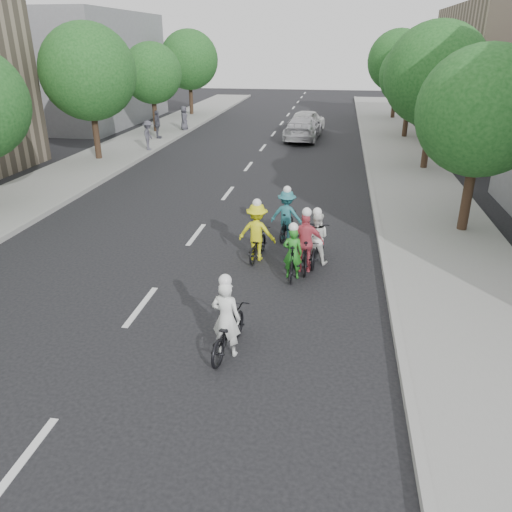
% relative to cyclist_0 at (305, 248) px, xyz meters
% --- Properties ---
extents(ground, '(120.00, 120.00, 0.00)m').
position_rel_cyclist_0_xyz_m(ground, '(-3.80, -2.77, -0.69)').
color(ground, black).
rests_on(ground, ground).
extents(sidewalk_left, '(4.00, 80.00, 0.15)m').
position_rel_cyclist_0_xyz_m(sidewalk_left, '(-11.80, 7.23, -0.61)').
color(sidewalk_left, gray).
rests_on(sidewalk_left, ground).
extents(curb_left, '(0.18, 80.00, 0.18)m').
position_rel_cyclist_0_xyz_m(curb_left, '(-9.85, 7.23, -0.60)').
color(curb_left, '#999993').
rests_on(curb_left, ground).
extents(sidewalk_right, '(4.00, 80.00, 0.15)m').
position_rel_cyclist_0_xyz_m(sidewalk_right, '(4.20, 7.23, -0.61)').
color(sidewalk_right, gray).
rests_on(sidewalk_right, ground).
extents(curb_right, '(0.18, 80.00, 0.18)m').
position_rel_cyclist_0_xyz_m(curb_right, '(2.25, 7.23, -0.60)').
color(curb_right, '#999993').
rests_on(curb_right, ground).
extents(bldg_sw, '(10.00, 14.00, 8.00)m').
position_rel_cyclist_0_xyz_m(bldg_sw, '(-19.80, 25.23, 3.31)').
color(bldg_sw, slate).
rests_on(bldg_sw, ground).
extents(tree_l_3, '(4.80, 4.80, 6.93)m').
position_rel_cyclist_0_xyz_m(tree_l_3, '(-12.00, 12.23, 3.83)').
color(tree_l_3, black).
rests_on(tree_l_3, ground).
extents(tree_l_4, '(4.00, 4.00, 5.97)m').
position_rel_cyclist_0_xyz_m(tree_l_4, '(-12.00, 21.23, 3.28)').
color(tree_l_4, black).
rests_on(tree_l_4, ground).
extents(tree_l_5, '(4.80, 4.80, 6.93)m').
position_rel_cyclist_0_xyz_m(tree_l_5, '(-12.00, 30.23, 3.83)').
color(tree_l_5, black).
rests_on(tree_l_5, ground).
extents(tree_r_0, '(4.00, 4.00, 5.97)m').
position_rel_cyclist_0_xyz_m(tree_r_0, '(5.00, 3.83, 3.28)').
color(tree_r_0, black).
rests_on(tree_r_0, ground).
extents(tree_r_1, '(4.80, 4.80, 6.93)m').
position_rel_cyclist_0_xyz_m(tree_r_1, '(5.00, 12.83, 3.83)').
color(tree_r_1, black).
rests_on(tree_r_1, ground).
extents(tree_r_2, '(4.00, 4.00, 5.97)m').
position_rel_cyclist_0_xyz_m(tree_r_2, '(5.00, 21.83, 3.28)').
color(tree_r_2, black).
rests_on(tree_r_2, ground).
extents(tree_r_3, '(4.80, 4.80, 6.93)m').
position_rel_cyclist_0_xyz_m(tree_r_3, '(5.00, 30.83, 3.83)').
color(tree_r_3, black).
rests_on(tree_r_3, ground).
extents(cyclist_0, '(1.04, 1.62, 1.87)m').
position_rel_cyclist_0_xyz_m(cyclist_0, '(0.00, 0.00, 0.00)').
color(cyclist_0, black).
rests_on(cyclist_0, ground).
extents(cyclist_1, '(0.78, 1.92, 1.68)m').
position_rel_cyclist_0_xyz_m(cyclist_1, '(0.26, 0.64, -0.09)').
color(cyclist_1, black).
rests_on(cyclist_1, ground).
extents(cyclist_2, '(1.17, 1.69, 1.87)m').
position_rel_cyclist_0_xyz_m(cyclist_2, '(-1.46, 0.59, 0.01)').
color(cyclist_2, black).
rests_on(cyclist_2, ground).
extents(cyclist_3, '(0.54, 1.64, 1.59)m').
position_rel_cyclist_0_xyz_m(cyclist_3, '(-0.31, -0.46, -0.12)').
color(cyclist_3, black).
rests_on(cyclist_3, ground).
extents(cyclist_4, '(1.15, 1.59, 1.79)m').
position_rel_cyclist_0_xyz_m(cyclist_4, '(-0.78, 2.34, 0.01)').
color(cyclist_4, black).
rests_on(cyclist_4, ground).
extents(cyclist_5, '(0.88, 1.87, 1.81)m').
position_rel_cyclist_0_xyz_m(cyclist_5, '(-1.29, -4.29, -0.10)').
color(cyclist_5, black).
rests_on(cyclist_5, ground).
extents(follow_car_lead, '(2.44, 5.31, 1.51)m').
position_rel_cyclist_0_xyz_m(follow_car_lead, '(-1.60, 20.22, 0.07)').
color(follow_car_lead, silver).
rests_on(follow_car_lead, ground).
extents(follow_car_trail, '(2.68, 4.83, 1.55)m').
position_rel_cyclist_0_xyz_m(follow_car_trail, '(-1.59, 23.54, 0.09)').
color(follow_car_trail, white).
rests_on(follow_car_trail, ground).
extents(spectator_0, '(0.73, 1.13, 1.66)m').
position_rel_cyclist_0_xyz_m(spectator_0, '(-10.10, 14.80, 0.29)').
color(spectator_0, '#4E4C59').
rests_on(spectator_0, sidewalk_left).
extents(spectator_1, '(0.64, 1.10, 1.75)m').
position_rel_cyclist_0_xyz_m(spectator_1, '(-10.86, 18.47, 0.34)').
color(spectator_1, '#4E4E5B').
rests_on(spectator_1, sidewalk_left).
extents(spectator_2, '(0.56, 0.82, 1.62)m').
position_rel_cyclist_0_xyz_m(spectator_2, '(-10.16, 22.04, 0.27)').
color(spectator_2, '#4A4855').
rests_on(spectator_2, sidewalk_left).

